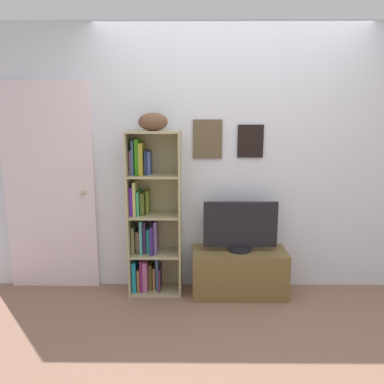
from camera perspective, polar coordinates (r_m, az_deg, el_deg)
The scene contains 7 objects.
ground at distance 2.98m, azimuth 7.37°, elevation -23.15°, with size 5.20×5.20×0.04m, color #85614E.
back_wall at distance 3.61m, azimuth 5.75°, elevation 4.80°, with size 4.80×0.08×2.51m.
bookshelf at distance 3.58m, azimuth -6.53°, elevation -4.35°, with size 0.49×0.30×1.54m.
football at distance 3.41m, azimuth -5.97°, elevation 10.59°, with size 0.27×0.16×0.16m, color brown.
tv_stand at distance 3.67m, azimuth 7.18°, elevation -12.02°, with size 0.88×0.39×0.43m.
television at distance 3.52m, azimuth 7.36°, elevation -5.31°, with size 0.68×0.22×0.47m.
door at distance 3.84m, azimuth -20.86°, elevation 0.56°, with size 0.87×0.09×2.00m.
Camera 1 is at (-0.33, -2.44, 1.66)m, focal length 35.00 mm.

